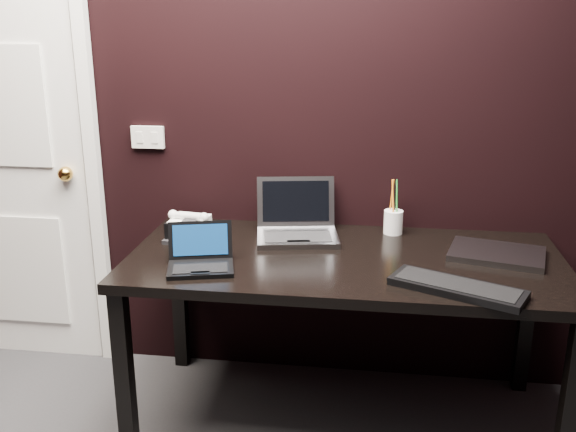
# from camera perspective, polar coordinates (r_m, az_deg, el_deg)

# --- Properties ---
(wall_back) EXTENTS (4.00, 0.00, 4.00)m
(wall_back) POSITION_cam_1_polar(r_m,az_deg,el_deg) (2.82, -0.37, 10.36)
(wall_back) COLOR black
(wall_back) RESTS_ON ground
(wall_switch) EXTENTS (0.15, 0.02, 0.10)m
(wall_switch) POSITION_cam_1_polar(r_m,az_deg,el_deg) (2.98, -12.36, 6.86)
(wall_switch) COLOR silver
(wall_switch) RESTS_ON wall_back
(desk) EXTENTS (1.70, 0.80, 0.74)m
(desk) POSITION_cam_1_polar(r_m,az_deg,el_deg) (2.56, 5.03, -5.21)
(desk) COLOR black
(desk) RESTS_ON ground
(netbook) EXTENTS (0.29, 0.27, 0.15)m
(netbook) POSITION_cam_1_polar(r_m,az_deg,el_deg) (2.42, -7.78, -3.90)
(netbook) COLOR black
(netbook) RESTS_ON desk
(silver_laptop) EXTENTS (0.39, 0.36, 0.23)m
(silver_laptop) POSITION_cam_1_polar(r_m,az_deg,el_deg) (2.73, 0.80, -1.00)
(silver_laptop) COLOR gray
(silver_laptop) RESTS_ON desk
(ext_keyboard) EXTENTS (0.48, 0.33, 0.03)m
(ext_keyboard) POSITION_cam_1_polar(r_m,az_deg,el_deg) (2.28, 14.80, -6.15)
(ext_keyboard) COLOR black
(ext_keyboard) RESTS_ON desk
(closed_laptop) EXTENTS (0.41, 0.33, 0.02)m
(closed_laptop) POSITION_cam_1_polar(r_m,az_deg,el_deg) (2.65, 18.07, -3.21)
(closed_laptop) COLOR gray
(closed_laptop) RESTS_ON desk
(desk_phone) EXTENTS (0.20, 0.17, 0.09)m
(desk_phone) POSITION_cam_1_polar(r_m,az_deg,el_deg) (2.86, -8.77, -0.56)
(desk_phone) COLOR white
(desk_phone) RESTS_ON desk
(mobile_phone) EXTENTS (0.05, 0.04, 0.08)m
(mobile_phone) POSITION_cam_1_polar(r_m,az_deg,el_deg) (2.70, -10.50, -1.75)
(mobile_phone) COLOR black
(mobile_phone) RESTS_ON desk
(pen_cup) EXTENTS (0.09, 0.09, 0.24)m
(pen_cup) POSITION_cam_1_polar(r_m,az_deg,el_deg) (2.81, 9.34, -0.44)
(pen_cup) COLOR white
(pen_cup) RESTS_ON desk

